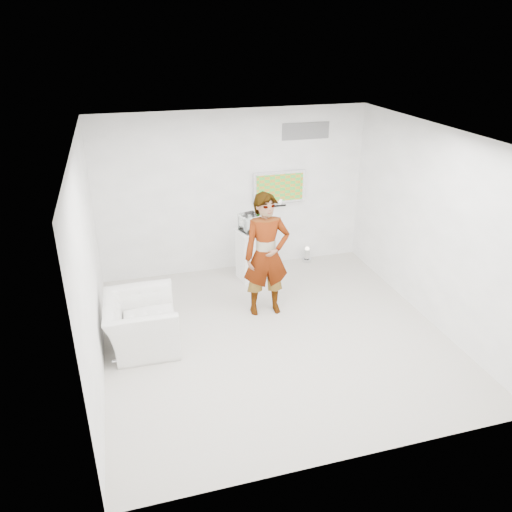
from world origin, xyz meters
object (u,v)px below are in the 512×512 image
floor_uplight (307,254)px  tv (279,187)px  armchair (141,323)px  pedestal (250,255)px  person (266,255)px

floor_uplight → tv: bearing=168.8°
armchair → floor_uplight: armchair is taller
floor_uplight → armchair: bearing=-148.8°
tv → pedestal: bearing=-144.5°
armchair → floor_uplight: (3.36, 2.04, -0.23)m
tv → person: 1.96m
pedestal → person: bearing=-93.0°
person → armchair: bearing=-165.3°
pedestal → floor_uplight: pedestal is taller
person → pedestal: 1.33m
tv → pedestal: tv is taller
pedestal → tv: bearing=35.5°
tv → pedestal: size_ratio=1.06×
armchair → pedestal: 2.66m
armchair → floor_uplight: 3.93m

